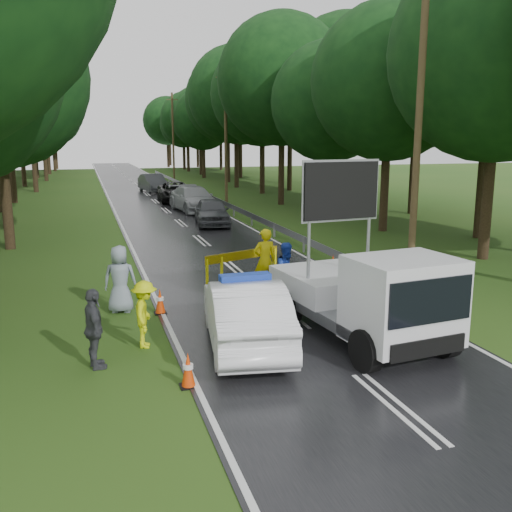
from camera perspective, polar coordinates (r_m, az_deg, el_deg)
name	(u,v)px	position (r m, az deg, el deg)	size (l,w,h in m)	color
ground	(286,313)	(16.19, 3.02, -5.73)	(160.00, 160.00, 0.00)	#274D16
road	(155,201)	(45.09, -10.04, 5.40)	(7.00, 140.00, 0.02)	black
guardrail	(203,193)	(45.29, -5.34, 6.24)	(0.12, 60.06, 0.70)	gray
utility_pole_near	(418,131)	(19.56, 15.91, 11.91)	(1.40, 0.24, 10.00)	#4E3A24
utility_pole_mid	(226,135)	(43.79, -3.04, 12.01)	(1.40, 0.24, 10.00)	#4E3A24
utility_pole_far	(173,136)	(69.31, -8.29, 11.81)	(1.40, 0.24, 10.00)	#4E3A24
police_sedan	(245,313)	(13.50, -1.08, -5.75)	(2.37, 5.04, 1.76)	white
work_truck	(368,296)	(13.91, 11.16, -3.92)	(2.95, 5.59, 4.27)	gray
barrier	(243,260)	(18.79, -1.35, -0.36)	(2.75, 1.14, 1.21)	yellow
officer	(265,261)	(18.13, 0.88, -0.46)	(0.75, 0.49, 2.05)	yellow
civilian	(287,271)	(17.32, 3.16, -1.54)	(0.86, 0.67, 1.77)	#1B3CB4
bystander_left	(145,314)	(13.67, -11.07, -5.74)	(1.04, 0.60, 1.60)	#D4E50C
bystander_mid	(94,329)	(12.66, -15.89, -7.04)	(1.03, 0.43, 1.76)	#393B40
bystander_right	(120,279)	(16.48, -13.43, -2.26)	(0.94, 0.61, 1.92)	gray
queue_car_first	(212,212)	(32.33, -4.44, 4.45)	(1.81, 4.50, 1.53)	#43464B
queue_car_second	(194,199)	(38.68, -6.24, 5.70)	(2.31, 5.67, 1.65)	#9C9EA3
queue_car_third	(176,192)	(44.52, -8.04, 6.36)	(2.51, 5.45, 1.52)	black
queue_car_fourth	(153,183)	(52.95, -10.26, 7.19)	(1.73, 4.96, 1.63)	#393B40
cone_near_left	(188,370)	(11.58, -6.81, -11.28)	(0.34, 0.34, 0.72)	black
cone_center	(252,303)	(15.78, -0.40, -4.71)	(0.38, 0.38, 0.80)	black
cone_far	(286,269)	(20.11, 3.02, -1.33)	(0.31, 0.31, 0.65)	black
cone_left_mid	(160,302)	(16.27, -9.57, -4.51)	(0.34, 0.34, 0.72)	black
cone_right	(333,263)	(21.30, 7.70, -0.69)	(0.30, 0.30, 0.64)	black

